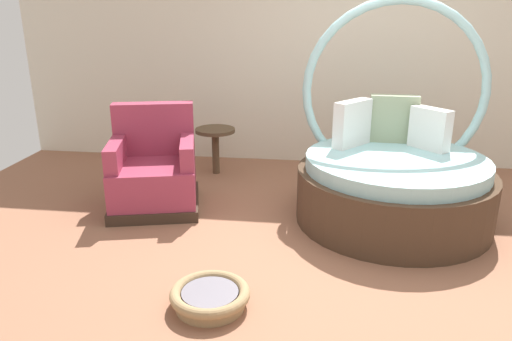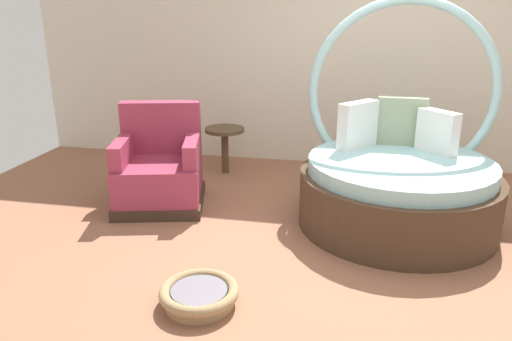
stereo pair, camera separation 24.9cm
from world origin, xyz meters
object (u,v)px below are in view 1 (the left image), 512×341
object	(u,v)px
round_daybed	(393,176)
side_table	(215,137)
red_armchair	(154,173)
pet_basket	(210,297)

from	to	relation	value
round_daybed	side_table	world-z (taller)	round_daybed
red_armchair	round_daybed	bearing A→B (deg)	0.21
red_armchair	side_table	bearing A→B (deg)	69.69
side_table	round_daybed	bearing A→B (deg)	-28.85
round_daybed	side_table	distance (m)	2.06
pet_basket	side_table	world-z (taller)	side_table
round_daybed	side_table	bearing A→B (deg)	151.15
round_daybed	pet_basket	distance (m)	2.06
pet_basket	side_table	xyz separation A→B (m)	(-0.50, 2.56, 0.35)
pet_basket	red_armchair	bearing A→B (deg)	119.39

